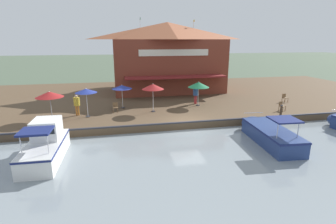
{
  "coord_description": "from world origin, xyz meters",
  "views": [
    {
      "loc": [
        18.58,
        -5.51,
        6.85
      ],
      "look_at": [
        -1.0,
        -1.4,
        1.3
      ],
      "focal_mm": 28.0,
      "sensor_mm": 36.0,
      "label": 1
    }
  ],
  "objects_px": {
    "person_mid_patio": "(196,93)",
    "mooring_post": "(281,110)",
    "person_at_quay_edge": "(77,102)",
    "tree_upstream_bank": "(170,53)",
    "waterfront_restaurant": "(167,57)",
    "cafe_chair_beside_entrance": "(115,107)",
    "patio_umbrella_near_quay_edge": "(122,87)",
    "cafe_chair_mid_patio": "(285,97)",
    "patio_umbrella_mid_patio_left": "(199,85)",
    "cafe_chair_back_row_seat": "(282,106)",
    "patio_umbrella_by_entrance": "(153,87)",
    "motorboat_nearest_quay": "(47,144)",
    "motorboat_mid_row": "(267,132)",
    "patio_umbrella_far_corner": "(86,91)",
    "patio_umbrella_back_row": "(49,94)",
    "tree_downstream_bank": "(145,48)"
  },
  "relations": [
    {
      "from": "person_at_quay_edge",
      "to": "cafe_chair_mid_patio",
      "type": "bearing_deg",
      "value": 92.24
    },
    {
      "from": "waterfront_restaurant",
      "to": "patio_umbrella_back_row",
      "type": "distance_m",
      "value": 15.96
    },
    {
      "from": "patio_umbrella_by_entrance",
      "to": "motorboat_nearest_quay",
      "type": "height_order",
      "value": "patio_umbrella_by_entrance"
    },
    {
      "from": "patio_umbrella_back_row",
      "to": "tree_upstream_bank",
      "type": "relative_size",
      "value": 0.37
    },
    {
      "from": "cafe_chair_beside_entrance",
      "to": "motorboat_nearest_quay",
      "type": "bearing_deg",
      "value": -28.97
    },
    {
      "from": "cafe_chair_beside_entrance",
      "to": "person_at_quay_edge",
      "type": "bearing_deg",
      "value": -81.86
    },
    {
      "from": "mooring_post",
      "to": "tree_downstream_bank",
      "type": "distance_m",
      "value": 21.21
    },
    {
      "from": "patio_umbrella_near_quay_edge",
      "to": "motorboat_nearest_quay",
      "type": "xyz_separation_m",
      "value": [
        8.68,
        -4.79,
        -1.73
      ]
    },
    {
      "from": "person_mid_patio",
      "to": "tree_downstream_bank",
      "type": "relative_size",
      "value": 0.25
    },
    {
      "from": "patio_umbrella_near_quay_edge",
      "to": "person_at_quay_edge",
      "type": "bearing_deg",
      "value": -65.9
    },
    {
      "from": "motorboat_mid_row",
      "to": "tree_downstream_bank",
      "type": "relative_size",
      "value": 0.89
    },
    {
      "from": "patio_umbrella_mid_patio_left",
      "to": "patio_umbrella_far_corner",
      "type": "height_order",
      "value": "patio_umbrella_far_corner"
    },
    {
      "from": "patio_umbrella_near_quay_edge",
      "to": "mooring_post",
      "type": "height_order",
      "value": "patio_umbrella_near_quay_edge"
    },
    {
      "from": "patio_umbrella_far_corner",
      "to": "cafe_chair_mid_patio",
      "type": "bearing_deg",
      "value": 94.24
    },
    {
      "from": "patio_umbrella_by_entrance",
      "to": "cafe_chair_back_row_seat",
      "type": "height_order",
      "value": "patio_umbrella_by_entrance"
    },
    {
      "from": "patio_umbrella_by_entrance",
      "to": "tree_upstream_bank",
      "type": "distance_m",
      "value": 14.35
    },
    {
      "from": "cafe_chair_back_row_seat",
      "to": "person_mid_patio",
      "type": "height_order",
      "value": "person_mid_patio"
    },
    {
      "from": "patio_umbrella_by_entrance",
      "to": "cafe_chair_back_row_seat",
      "type": "xyz_separation_m",
      "value": [
        2.07,
        11.45,
        -1.79
      ]
    },
    {
      "from": "cafe_chair_beside_entrance",
      "to": "person_mid_patio",
      "type": "bearing_deg",
      "value": 100.57
    },
    {
      "from": "patio_umbrella_back_row",
      "to": "motorboat_mid_row",
      "type": "relative_size",
      "value": 0.37
    },
    {
      "from": "waterfront_restaurant",
      "to": "mooring_post",
      "type": "height_order",
      "value": "waterfront_restaurant"
    },
    {
      "from": "person_mid_patio",
      "to": "patio_umbrella_mid_patio_left",
      "type": "bearing_deg",
      "value": 1.36
    },
    {
      "from": "cafe_chair_mid_patio",
      "to": "tree_downstream_bank",
      "type": "height_order",
      "value": "tree_downstream_bank"
    },
    {
      "from": "cafe_chair_mid_patio",
      "to": "mooring_post",
      "type": "bearing_deg",
      "value": -37.98
    },
    {
      "from": "motorboat_mid_row",
      "to": "mooring_post",
      "type": "distance_m",
      "value": 5.09
    },
    {
      "from": "person_at_quay_edge",
      "to": "tree_upstream_bank",
      "type": "distance_m",
      "value": 17.55
    },
    {
      "from": "person_at_quay_edge",
      "to": "tree_upstream_bank",
      "type": "xyz_separation_m",
      "value": [
        -13.31,
        10.93,
        3.38
      ]
    },
    {
      "from": "patio_umbrella_mid_patio_left",
      "to": "cafe_chair_back_row_seat",
      "type": "distance_m",
      "value": 7.78
    },
    {
      "from": "patio_umbrella_back_row",
      "to": "waterfront_restaurant",
      "type": "bearing_deg",
      "value": 132.24
    },
    {
      "from": "waterfront_restaurant",
      "to": "tree_upstream_bank",
      "type": "distance_m",
      "value": 3.75
    },
    {
      "from": "cafe_chair_back_row_seat",
      "to": "mooring_post",
      "type": "bearing_deg",
      "value": -36.09
    },
    {
      "from": "cafe_chair_mid_patio",
      "to": "tree_upstream_bank",
      "type": "bearing_deg",
      "value": -142.95
    },
    {
      "from": "waterfront_restaurant",
      "to": "cafe_chair_beside_entrance",
      "type": "relative_size",
      "value": 16.15
    },
    {
      "from": "person_mid_patio",
      "to": "mooring_post",
      "type": "relative_size",
      "value": 1.93
    },
    {
      "from": "cafe_chair_beside_entrance",
      "to": "person_at_quay_edge",
      "type": "height_order",
      "value": "person_at_quay_edge"
    },
    {
      "from": "person_mid_patio",
      "to": "tree_upstream_bank",
      "type": "distance_m",
      "value": 11.87
    },
    {
      "from": "patio_umbrella_mid_patio_left",
      "to": "cafe_chair_mid_patio",
      "type": "height_order",
      "value": "patio_umbrella_mid_patio_left"
    },
    {
      "from": "patio_umbrella_by_entrance",
      "to": "patio_umbrella_mid_patio_left",
      "type": "height_order",
      "value": "patio_umbrella_by_entrance"
    },
    {
      "from": "waterfront_restaurant",
      "to": "tree_downstream_bank",
      "type": "xyz_separation_m",
      "value": [
        -5.16,
        -2.09,
        0.89
      ]
    },
    {
      "from": "waterfront_restaurant",
      "to": "motorboat_nearest_quay",
      "type": "height_order",
      "value": "waterfront_restaurant"
    },
    {
      "from": "waterfront_restaurant",
      "to": "motorboat_nearest_quay",
      "type": "xyz_separation_m",
      "value": [
        16.68,
        -10.77,
        -3.94
      ]
    },
    {
      "from": "waterfront_restaurant",
      "to": "person_at_quay_edge",
      "type": "distance_m",
      "value": 14.19
    },
    {
      "from": "patio_umbrella_far_corner",
      "to": "person_mid_patio",
      "type": "bearing_deg",
      "value": 104.19
    },
    {
      "from": "patio_umbrella_mid_patio_left",
      "to": "mooring_post",
      "type": "bearing_deg",
      "value": 49.96
    },
    {
      "from": "cafe_chair_beside_entrance",
      "to": "cafe_chair_mid_patio",
      "type": "distance_m",
      "value": 17.21
    },
    {
      "from": "cafe_chair_back_row_seat",
      "to": "person_at_quay_edge",
      "type": "bearing_deg",
      "value": -97.05
    },
    {
      "from": "person_at_quay_edge",
      "to": "motorboat_mid_row",
      "type": "xyz_separation_m",
      "value": [
        7.33,
        13.35,
        -1.06
      ]
    },
    {
      "from": "patio_umbrella_near_quay_edge",
      "to": "cafe_chair_mid_patio",
      "type": "distance_m",
      "value": 16.61
    },
    {
      "from": "patio_umbrella_far_corner",
      "to": "cafe_chair_mid_patio",
      "type": "relative_size",
      "value": 2.86
    },
    {
      "from": "patio_umbrella_mid_patio_left",
      "to": "patio_umbrella_far_corner",
      "type": "relative_size",
      "value": 0.97
    }
  ]
}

